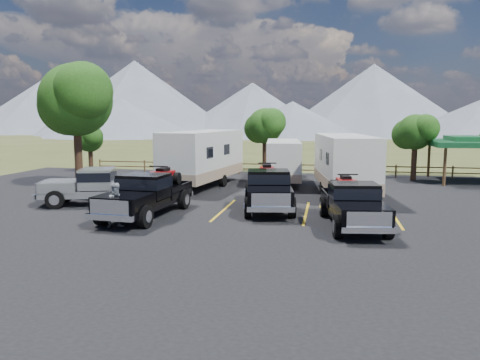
% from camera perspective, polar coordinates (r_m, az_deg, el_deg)
% --- Properties ---
extents(ground, '(320.00, 320.00, 0.00)m').
position_cam_1_polar(ground, '(18.75, 1.33, -6.36)').
color(ground, '#3E4A1F').
rests_on(ground, ground).
extents(asphalt_lot, '(44.00, 34.00, 0.04)m').
position_cam_1_polar(asphalt_lot, '(21.63, 2.63, -4.41)').
color(asphalt_lot, black).
rests_on(asphalt_lot, ground).
extents(stall_lines, '(12.12, 5.50, 0.01)m').
position_cam_1_polar(stall_lines, '(22.60, 2.99, -3.82)').
color(stall_lines, gold).
rests_on(stall_lines, asphalt_lot).
extents(tree_big_nw, '(5.54, 5.18, 7.84)m').
position_cam_1_polar(tree_big_nw, '(31.12, -19.43, 9.19)').
color(tree_big_nw, black).
rests_on(tree_big_nw, ground).
extents(tree_ne_a, '(3.11, 2.92, 4.76)m').
position_cam_1_polar(tree_ne_a, '(35.49, 20.56, 5.48)').
color(tree_ne_a, black).
rests_on(tree_ne_a, ground).
extents(tree_north, '(3.46, 3.24, 5.25)m').
position_cam_1_polar(tree_north, '(37.30, 3.04, 6.58)').
color(tree_north, black).
rests_on(tree_north, ground).
extents(tree_nw_small, '(2.59, 2.43, 3.85)m').
position_cam_1_polar(tree_nw_small, '(39.81, -17.84, 4.78)').
color(tree_nw_small, black).
rests_on(tree_nw_small, ground).
extents(rail_fence, '(36.12, 0.12, 1.00)m').
position_cam_1_polar(rail_fence, '(36.67, 9.15, 1.42)').
color(rail_fence, brown).
rests_on(rail_fence, ground).
extents(pavilion, '(6.20, 6.20, 3.22)m').
position_cam_1_polar(pavilion, '(36.41, 26.78, 4.09)').
color(pavilion, brown).
rests_on(pavilion, ground).
extents(mountain_range, '(209.00, 71.00, 20.00)m').
position_cam_1_polar(mountain_range, '(124.42, 5.88, 9.18)').
color(mountain_range, slate).
rests_on(mountain_range, ground).
extents(rig_left, '(2.71, 6.68, 2.18)m').
position_cam_1_polar(rig_left, '(21.80, -11.25, -1.59)').
color(rig_left, black).
rests_on(rig_left, asphalt_lot).
extents(rig_center, '(3.10, 6.74, 2.17)m').
position_cam_1_polar(rig_center, '(23.18, 3.44, -0.93)').
color(rig_center, black).
rests_on(rig_center, asphalt_lot).
extents(rig_right, '(2.82, 6.32, 2.04)m').
position_cam_1_polar(rig_right, '(20.00, 13.54, -2.68)').
color(rig_right, black).
rests_on(rig_right, asphalt_lot).
extents(trailer_left, '(3.84, 10.43, 3.60)m').
position_cam_1_polar(trailer_left, '(30.49, -4.52, 2.73)').
color(trailer_left, silver).
rests_on(trailer_left, asphalt_lot).
extents(trailer_center, '(2.91, 8.45, 2.92)m').
position_cam_1_polar(trailer_center, '(31.79, 5.29, 2.28)').
color(trailer_center, silver).
rests_on(trailer_center, asphalt_lot).
extents(trailer_right, '(3.69, 10.03, 3.47)m').
position_cam_1_polar(trailer_right, '(27.58, 12.66, 1.89)').
color(trailer_right, silver).
rests_on(trailer_right, asphalt_lot).
extents(pickup_silver, '(6.59, 3.67, 1.88)m').
position_cam_1_polar(pickup_silver, '(25.20, -16.60, -0.69)').
color(pickup_silver, '#919398').
rests_on(pickup_silver, asphalt_lot).
extents(person_a, '(0.69, 0.53, 1.68)m').
position_cam_1_polar(person_a, '(22.70, -10.86, -1.74)').
color(person_a, silver).
rests_on(person_a, asphalt_lot).
extents(person_b, '(1.14, 1.11, 1.85)m').
position_cam_1_polar(person_b, '(19.80, -14.74, -3.00)').
color(person_b, gray).
rests_on(person_b, asphalt_lot).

